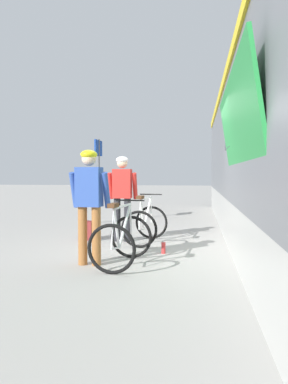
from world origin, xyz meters
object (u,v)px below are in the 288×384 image
(cyclist_near_in_blue, at_px, (89,196))
(bicycle_near_silver, at_px, (122,239))
(cyclist_far_in_red, at_px, (122,191))
(platform_sign_post, at_px, (98,166))
(bicycle_far_white, at_px, (146,223))
(backpack_on_platform, at_px, (88,230))
(water_bottle_near_the_bikes, at_px, (163,248))
(water_bottle_by_the_backpack, at_px, (98,235))

(cyclist_near_in_blue, xyz_separation_m, bicycle_near_silver, (0.50, 0.03, -0.65))
(cyclist_far_in_red, bearing_deg, platform_sign_post, 114.80)
(cyclist_near_in_blue, distance_m, bicycle_far_white, 2.08)
(backpack_on_platform, bearing_deg, water_bottle_near_the_bikes, -12.83)
(cyclist_far_in_red, height_order, water_bottle_by_the_backpack, cyclist_far_in_red)
(water_bottle_by_the_backpack, bearing_deg, bicycle_near_silver, -65.02)
(cyclist_near_in_blue, height_order, backpack_on_platform, cyclist_near_in_blue)
(bicycle_near_silver, distance_m, bicycle_far_white, 1.85)
(backpack_on_platform, height_order, water_bottle_near_the_bikes, backpack_on_platform)
(cyclist_far_in_red, distance_m, bicycle_near_silver, 2.14)
(bicycle_near_silver, relative_size, water_bottle_by_the_backpack, 5.26)
(water_bottle_near_the_bikes, xyz_separation_m, platform_sign_post, (-2.24, 3.83, 1.52))
(bicycle_far_white, bearing_deg, backpack_on_platform, 171.12)
(backpack_on_platform, bearing_deg, bicycle_far_white, 11.41)
(bicycle_near_silver, height_order, platform_sign_post, platform_sign_post)
(cyclist_near_in_blue, relative_size, backpack_on_platform, 4.40)
(bicycle_far_white, relative_size, backpack_on_platform, 2.84)
(cyclist_near_in_blue, relative_size, bicycle_near_silver, 1.56)
(water_bottle_near_the_bikes, bearing_deg, cyclist_near_in_blue, -137.39)
(cyclist_near_in_blue, bearing_deg, platform_sign_post, 103.95)
(cyclist_far_in_red, xyz_separation_m, bicycle_far_white, (0.51, -0.14, -0.65))
(water_bottle_by_the_backpack, relative_size, platform_sign_post, 0.09)
(bicycle_near_silver, bearing_deg, water_bottle_near_the_bikes, 59.51)
(cyclist_near_in_blue, relative_size, cyclist_far_in_red, 1.00)
(cyclist_far_in_red, xyz_separation_m, platform_sign_post, (-1.28, 2.77, 0.57))
(cyclist_far_in_red, bearing_deg, bicycle_far_white, -15.49)
(backpack_on_platform, height_order, platform_sign_post, platform_sign_post)
(bicycle_far_white, relative_size, water_bottle_near_the_bikes, 5.78)
(bicycle_far_white, distance_m, backpack_on_platform, 1.29)
(bicycle_near_silver, bearing_deg, bicycle_far_white, 87.02)
(cyclist_far_in_red, relative_size, platform_sign_post, 0.73)
(cyclist_near_in_blue, distance_m, backpack_on_platform, 2.35)
(cyclist_far_in_red, distance_m, backpack_on_platform, 1.14)
(cyclist_near_in_blue, relative_size, platform_sign_post, 0.73)
(water_bottle_by_the_backpack, bearing_deg, water_bottle_near_the_bikes, -35.83)
(bicycle_near_silver, relative_size, water_bottle_near_the_bikes, 5.74)
(water_bottle_near_the_bikes, bearing_deg, backpack_on_platform, 146.87)
(backpack_on_platform, relative_size, water_bottle_near_the_bikes, 2.03)
(cyclist_far_in_red, relative_size, bicycle_far_white, 1.55)
(cyclist_far_in_red, distance_m, bicycle_far_white, 0.84)
(bicycle_near_silver, xyz_separation_m, bicycle_far_white, (0.10, 1.85, 0.00))
(cyclist_far_in_red, bearing_deg, water_bottle_by_the_backpack, 179.30)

